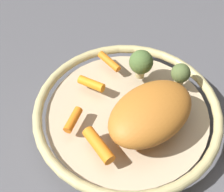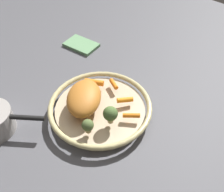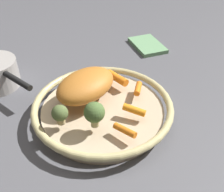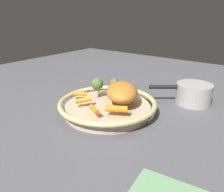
{
  "view_description": "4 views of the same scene",
  "coord_description": "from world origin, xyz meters",
  "px_view_note": "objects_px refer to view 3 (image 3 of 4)",
  "views": [
    {
      "loc": [
        0.35,
        -0.06,
        0.52
      ],
      "look_at": [
        0.0,
        -0.03,
        0.09
      ],
      "focal_mm": 51.3,
      "sensor_mm": 36.0,
      "label": 1
    },
    {
      "loc": [
        -0.43,
        0.43,
        0.7
      ],
      "look_at": [
        -0.03,
        -0.03,
        0.08
      ],
      "focal_mm": 42.29,
      "sensor_mm": 36.0,
      "label": 2
    },
    {
      "loc": [
        -0.52,
        0.1,
        0.47
      ],
      "look_at": [
        -0.03,
        -0.02,
        0.09
      ],
      "focal_mm": 43.71,
      "sensor_mm": 36.0,
      "label": 3
    },
    {
      "loc": [
        0.46,
        -0.57,
        0.35
      ],
      "look_at": [
        0.02,
        -0.0,
        0.07
      ],
      "focal_mm": 35.71,
      "sensor_mm": 36.0,
      "label": 4
    }
  ],
  "objects_px": {
    "baby_carrot_center": "(117,78)",
    "dish_towel": "(147,45)",
    "roast_chicken_piece": "(86,85)",
    "baby_carrot_left": "(134,110)",
    "baby_carrot_near_rim": "(125,130)",
    "serving_bowl": "(103,109)",
    "baby_carrot_back": "(138,88)",
    "broccoli_floret_large": "(60,114)",
    "broccoli_floret_mid": "(94,113)"
  },
  "relations": [
    {
      "from": "roast_chicken_piece",
      "to": "baby_carrot_back",
      "type": "xyz_separation_m",
      "value": [
        -0.01,
        -0.13,
        -0.02
      ]
    },
    {
      "from": "baby_carrot_near_rim",
      "to": "baby_carrot_center",
      "type": "relative_size",
      "value": 0.8
    },
    {
      "from": "roast_chicken_piece",
      "to": "dish_towel",
      "type": "distance_m",
      "value": 0.42
    },
    {
      "from": "serving_bowl",
      "to": "broccoli_floret_large",
      "type": "distance_m",
      "value": 0.13
    },
    {
      "from": "baby_carrot_left",
      "to": "baby_carrot_center",
      "type": "height_order",
      "value": "baby_carrot_center"
    },
    {
      "from": "baby_carrot_near_rim",
      "to": "broccoli_floret_mid",
      "type": "height_order",
      "value": "broccoli_floret_mid"
    },
    {
      "from": "baby_carrot_left",
      "to": "broccoli_floret_large",
      "type": "distance_m",
      "value": 0.17
    },
    {
      "from": "baby_carrot_left",
      "to": "roast_chicken_piece",
      "type": "bearing_deg",
      "value": 46.4
    },
    {
      "from": "serving_bowl",
      "to": "baby_carrot_back",
      "type": "xyz_separation_m",
      "value": [
        0.03,
        -0.1,
        0.03
      ]
    },
    {
      "from": "baby_carrot_near_rim",
      "to": "serving_bowl",
      "type": "bearing_deg",
      "value": 12.6
    },
    {
      "from": "serving_bowl",
      "to": "baby_carrot_near_rim",
      "type": "distance_m",
      "value": 0.12
    },
    {
      "from": "broccoli_floret_mid",
      "to": "dish_towel",
      "type": "distance_m",
      "value": 0.51
    },
    {
      "from": "baby_carrot_back",
      "to": "baby_carrot_left",
      "type": "bearing_deg",
      "value": 156.58
    },
    {
      "from": "baby_carrot_left",
      "to": "broccoli_floret_mid",
      "type": "distance_m",
      "value": 0.1
    },
    {
      "from": "serving_bowl",
      "to": "baby_carrot_left",
      "type": "distance_m",
      "value": 0.09
    },
    {
      "from": "roast_chicken_piece",
      "to": "baby_carrot_center",
      "type": "relative_size",
      "value": 2.43
    },
    {
      "from": "baby_carrot_back",
      "to": "baby_carrot_center",
      "type": "xyz_separation_m",
      "value": [
        0.06,
        0.04,
        0.0
      ]
    },
    {
      "from": "baby_carrot_near_rim",
      "to": "baby_carrot_back",
      "type": "bearing_deg",
      "value": -27.94
    },
    {
      "from": "baby_carrot_center",
      "to": "dish_towel",
      "type": "distance_m",
      "value": 0.32
    },
    {
      "from": "baby_carrot_near_rim",
      "to": "broccoli_floret_mid",
      "type": "distance_m",
      "value": 0.08
    },
    {
      "from": "baby_carrot_back",
      "to": "dish_towel",
      "type": "height_order",
      "value": "baby_carrot_back"
    },
    {
      "from": "serving_bowl",
      "to": "baby_carrot_left",
      "type": "height_order",
      "value": "baby_carrot_left"
    },
    {
      "from": "serving_bowl",
      "to": "baby_carrot_near_rim",
      "type": "xyz_separation_m",
      "value": [
        -0.11,
        -0.03,
        0.03
      ]
    },
    {
      "from": "baby_carrot_left",
      "to": "baby_carrot_center",
      "type": "relative_size",
      "value": 0.78
    },
    {
      "from": "roast_chicken_piece",
      "to": "baby_carrot_left",
      "type": "bearing_deg",
      "value": -133.6
    },
    {
      "from": "roast_chicken_piece",
      "to": "broccoli_floret_mid",
      "type": "relative_size",
      "value": 2.72
    },
    {
      "from": "broccoli_floret_large",
      "to": "broccoli_floret_mid",
      "type": "bearing_deg",
      "value": -109.65
    },
    {
      "from": "roast_chicken_piece",
      "to": "broccoli_floret_mid",
      "type": "height_order",
      "value": "same"
    },
    {
      "from": "baby_carrot_center",
      "to": "dish_towel",
      "type": "xyz_separation_m",
      "value": [
        0.26,
        -0.18,
        -0.05
      ]
    },
    {
      "from": "roast_chicken_piece",
      "to": "baby_carrot_near_rim",
      "type": "xyz_separation_m",
      "value": [
        -0.15,
        -0.06,
        -0.02
      ]
    },
    {
      "from": "dish_towel",
      "to": "serving_bowl",
      "type": "bearing_deg",
      "value": 145.1
    },
    {
      "from": "baby_carrot_back",
      "to": "baby_carrot_near_rim",
      "type": "distance_m",
      "value": 0.16
    },
    {
      "from": "baby_carrot_near_rim",
      "to": "broccoli_floret_mid",
      "type": "xyz_separation_m",
      "value": [
        0.04,
        0.06,
        0.03
      ]
    },
    {
      "from": "broccoli_floret_large",
      "to": "dish_towel",
      "type": "xyz_separation_m",
      "value": [
        0.39,
        -0.35,
        -0.07
      ]
    },
    {
      "from": "baby_carrot_back",
      "to": "broccoli_floret_mid",
      "type": "relative_size",
      "value": 0.79
    },
    {
      "from": "roast_chicken_piece",
      "to": "baby_carrot_center",
      "type": "height_order",
      "value": "roast_chicken_piece"
    },
    {
      "from": "baby_carrot_left",
      "to": "broccoli_floret_large",
      "type": "xyz_separation_m",
      "value": [
        0.01,
        0.17,
        0.02
      ]
    },
    {
      "from": "baby_carrot_center",
      "to": "serving_bowl",
      "type": "bearing_deg",
      "value": 145.03
    },
    {
      "from": "baby_carrot_back",
      "to": "baby_carrot_center",
      "type": "bearing_deg",
      "value": 36.62
    },
    {
      "from": "roast_chicken_piece",
      "to": "dish_towel",
      "type": "xyz_separation_m",
      "value": [
        0.31,
        -0.27,
        -0.07
      ]
    },
    {
      "from": "roast_chicken_piece",
      "to": "broccoli_floret_large",
      "type": "height_order",
      "value": "roast_chicken_piece"
    },
    {
      "from": "baby_carrot_back",
      "to": "baby_carrot_left",
      "type": "relative_size",
      "value": 0.9
    },
    {
      "from": "broccoli_floret_mid",
      "to": "baby_carrot_center",
      "type": "bearing_deg",
      "value": -29.76
    },
    {
      "from": "baby_carrot_left",
      "to": "baby_carrot_near_rim",
      "type": "bearing_deg",
      "value": 146.36
    },
    {
      "from": "baby_carrot_near_rim",
      "to": "baby_carrot_center",
      "type": "height_order",
      "value": "baby_carrot_center"
    },
    {
      "from": "baby_carrot_left",
      "to": "broccoli_floret_large",
      "type": "relative_size",
      "value": 1.14
    },
    {
      "from": "roast_chicken_piece",
      "to": "baby_carrot_near_rim",
      "type": "bearing_deg",
      "value": -158.64
    },
    {
      "from": "serving_bowl",
      "to": "roast_chicken_piece",
      "type": "xyz_separation_m",
      "value": [
        0.04,
        0.03,
        0.05
      ]
    },
    {
      "from": "baby_carrot_left",
      "to": "broccoli_floret_mid",
      "type": "xyz_separation_m",
      "value": [
        -0.02,
        0.1,
        0.03
      ]
    },
    {
      "from": "roast_chicken_piece",
      "to": "baby_carrot_center",
      "type": "xyz_separation_m",
      "value": [
        0.04,
        -0.09,
        -0.02
      ]
    }
  ]
}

